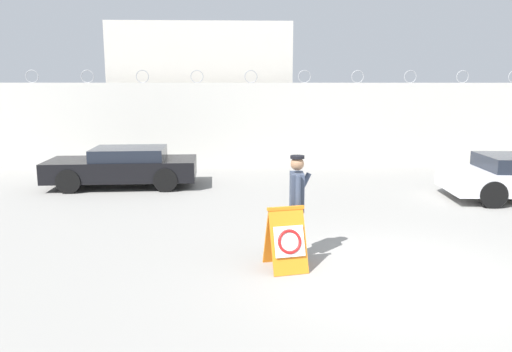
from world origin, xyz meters
TOP-DOWN VIEW (x-y plane):
  - ground_plane at (0.00, 0.00)m, footprint 90.00×90.00m
  - perimeter_wall at (0.00, 11.15)m, footprint 36.00×0.30m
  - building_block at (-3.89, 15.58)m, footprint 7.16×6.62m
  - barricade_sign at (-1.72, 0.37)m, footprint 0.71×0.81m
  - security_guard at (-1.49, 0.91)m, footprint 0.40×0.63m
  - parked_car_front_coupe at (-5.80, 7.25)m, footprint 4.32×2.06m

SIDE VIEW (x-z plane):
  - ground_plane at x=0.00m, z-range 0.00..0.00m
  - barricade_sign at x=-1.72m, z-range 0.00..1.02m
  - parked_car_front_coupe at x=-5.80m, z-range 0.02..1.17m
  - security_guard at x=-1.49m, z-range 0.11..1.88m
  - perimeter_wall at x=0.00m, z-range -0.22..3.26m
  - building_block at x=-3.89m, z-range 0.00..5.34m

